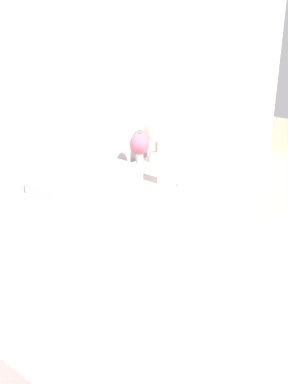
{
  "coord_description": "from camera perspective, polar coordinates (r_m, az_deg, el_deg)",
  "views": [
    {
      "loc": [
        -1.49,
        -2.32,
        1.77
      ],
      "look_at": [
        0.62,
        -0.57,
        0.65
      ],
      "focal_mm": 42.0,
      "sensor_mm": 36.0,
      "label": 1
    }
  ],
  "objects": [
    {
      "name": "ground_plane",
      "position": [
        3.28,
        -15.11,
        -11.28
      ],
      "size": [
        12.0,
        12.0,
        0.0
      ],
      "primitive_type": "plane",
      "color": "#CCB28E"
    },
    {
      "name": "bed",
      "position": [
        2.47,
        -1.95,
        -13.52
      ],
      "size": [
        1.78,
        2.09,
        1.0
      ],
      "color": "white",
      "rests_on": "ground_plane"
    },
    {
      "name": "nightstand",
      "position": [
        3.76,
        1.72,
        -0.76
      ],
      "size": [
        0.49,
        0.4,
        0.6
      ],
      "color": "silver",
      "rests_on": "ground_plane"
    },
    {
      "name": "table_lamp",
      "position": [
        3.65,
        1.62,
        7.32
      ],
      "size": [
        0.23,
        0.23,
        0.33
      ],
      "color": "white",
      "rests_on": "nightstand"
    },
    {
      "name": "flower_vase",
      "position": [
        3.49,
        -0.55,
        5.84
      ],
      "size": [
        0.16,
        0.16,
        0.28
      ],
      "color": "silver",
      "rests_on": "nightstand"
    },
    {
      "name": "teacup",
      "position": [
        3.58,
        3.01,
        3.57
      ],
      "size": [
        0.11,
        0.11,
        0.05
      ],
      "color": "white",
      "rests_on": "nightstand"
    }
  ]
}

